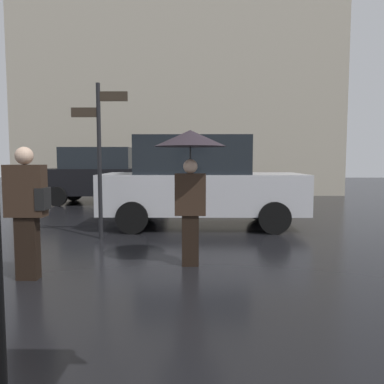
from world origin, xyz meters
name	(u,v)px	position (x,y,z in m)	size (l,w,h in m)	color
pedestrian_with_umbrella	(190,157)	(0.73, 3.15, 1.59)	(1.03, 1.03, 1.96)	black
pedestrian_with_bag	(27,205)	(-1.35, 2.50, 0.97)	(0.52, 0.24, 1.71)	black
parked_car_left	(199,182)	(0.88, 6.39, 1.04)	(4.55, 1.97, 2.06)	silver
parked_car_right	(103,175)	(-2.45, 10.92, 0.99)	(4.29, 1.87, 1.95)	black
street_signpost	(99,145)	(-1.05, 5.01, 1.81)	(1.08, 0.08, 2.99)	black
building_block	(178,46)	(0.00, 14.80, 6.52)	(14.24, 2.17, 13.04)	#B2A893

